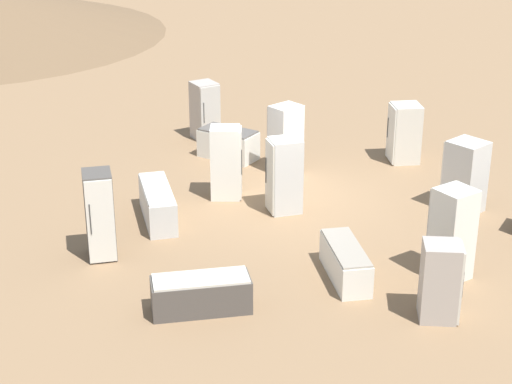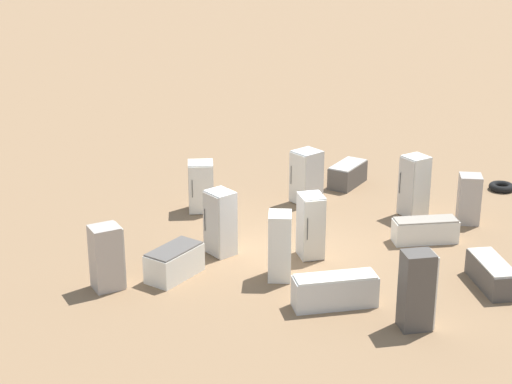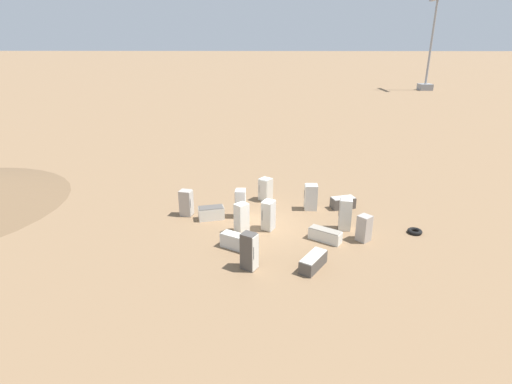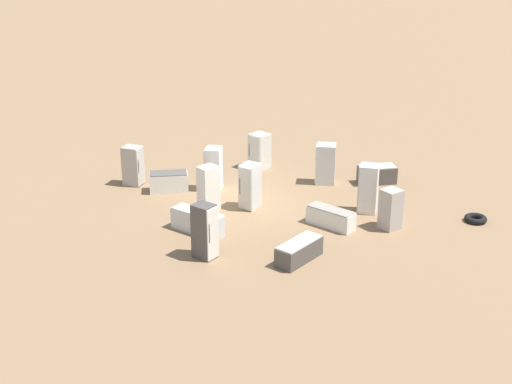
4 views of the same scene
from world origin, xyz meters
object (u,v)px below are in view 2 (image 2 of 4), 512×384
Objects in this scene: discarded_fridge_10 at (201,187)px; discarded_fridge_13 at (425,230)px; discarded_fridge_7 at (335,291)px; scrap_tire at (502,187)px; discarded_fridge_2 at (107,257)px; discarded_fridge_11 at (174,262)px; discarded_fridge_12 at (220,223)px; discarded_fridge_3 at (306,177)px; discarded_fridge_9 at (469,199)px; discarded_fridge_4 at (311,226)px; discarded_fridge_0 at (417,291)px; discarded_fridge_8 at (492,274)px; discarded_fridge_1 at (280,246)px; discarded_fridge_6 at (348,174)px; discarded_fridge_5 at (414,186)px.

discarded_fridge_10 is 6.65m from discarded_fridge_13.
discarded_fridge_7 is 9.87m from scrap_tire.
discarded_fridge_2 is 1.72m from discarded_fridge_11.
discarded_fridge_12 is at bearing 90.14° from discarded_fridge_13.
discarded_fridge_9 is (-4.18, -2.43, -0.10)m from discarded_fridge_3.
discarded_fridge_11 is (-1.69, 6.07, -0.43)m from discarded_fridge_3.
discarded_fridge_4 reaches higher than discarded_fridge_13.
discarded_fridge_0 reaches higher than discarded_fridge_8.
discarded_fridge_10 is (4.47, 0.20, -0.10)m from discarded_fridge_4.
discarded_fridge_1 is 1.07× the size of discarded_fridge_2.
discarded_fridge_6 is 0.83× the size of discarded_fridge_7.
discarded_fridge_12 is (-1.32, 4.34, 0.05)m from discarded_fridge_3.
discarded_fridge_10 is (4.91, -1.26, -0.10)m from discarded_fridge_1.
discarded_fridge_8 is at bearing 122.61° from scrap_tire.
discarded_fridge_1 reaches higher than discarded_fridge_9.
discarded_fridge_10 is at bearing 63.01° from discarded_fridge_3.
discarded_fridge_10 is at bearing -42.96° from discarded_fridge_8.
discarded_fridge_6 is at bearing 11.90° from discarded_fridge_13.
discarded_fridge_6 is 7.80m from discarded_fridge_8.
discarded_fridge_4 is 0.93× the size of discarded_fridge_8.
discarded_fridge_11 is (-3.18, 3.20, -0.37)m from discarded_fridge_10.
discarded_fridge_3 is 6.80m from discarded_fridge_7.
discarded_fridge_9 reaches higher than discarded_fridge_8.
discarded_fridge_3 is 2.05× the size of scrap_tire.
scrap_tire is (1.07, -5.11, -0.23)m from discarded_fridge_13.
discarded_fridge_9 is 0.80× the size of discarded_fridge_13.
discarded_fridge_3 is at bearing 59.45° from scrap_tire.
discarded_fridge_1 is (3.79, 0.60, -0.04)m from discarded_fridge_0.
discarded_fridge_5 is 1.10× the size of discarded_fridge_11.
discarded_fridge_5 is (0.62, -5.78, 0.05)m from discarded_fridge_1.
discarded_fridge_0 is 6.80m from discarded_fridge_5.
discarded_fridge_11 reaches higher than discarded_fridge_8.
discarded_fridge_1 is at bearing 33.21° from discarded_fridge_11.
discarded_fridge_8 is (-5.91, -7.11, -0.47)m from discarded_fridge_2.
discarded_fridge_4 is at bearing 138.72° from discarded_fridge_3.
discarded_fridge_5 reaches higher than discarded_fridge_3.
discarded_fridge_8 is 7.72m from discarded_fridge_11.
discarded_fridge_9 is at bearing -166.87° from discarded_fridge_4.
discarded_fridge_6 is at bearing 44.12° from scrap_tire.
scrap_tire is at bearing 44.20° from discarded_fridge_1.
discarded_fridge_0 is 6.68m from discarded_fridge_9.
discarded_fridge_11 is at bearing 82.41° from scrap_tire.
discarded_fridge_8 is at bearing 176.06° from discarded_fridge_3.
discarded_fridge_8 is at bearing -88.66° from discarded_fridge_9.
discarded_fridge_1 reaches higher than discarded_fridge_7.
discarded_fridge_5 is at bearing 83.57° from scrap_tire.
discarded_fridge_5 is 4.84m from discarded_fridge_8.
discarded_fridge_3 is (1.17, -7.65, 0.02)m from discarded_fridge_2.
discarded_fridge_7 is at bearing 6.45° from discarded_fridge_8.
discarded_fridge_10 reaches higher than scrap_tire.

